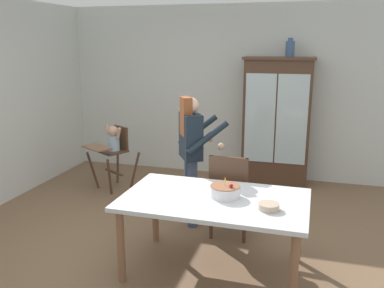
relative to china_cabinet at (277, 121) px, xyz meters
The scene contains 10 objects.
ground_plane 2.69m from the china_cabinet, 109.43° to the right, with size 6.24×6.24×0.00m, color brown.
wall_back 0.96m from the china_cabinet, 162.47° to the left, with size 5.32×0.06×2.70m, color silver.
china_cabinet is the anchor object (origin of this frame).
ceramic_vase 1.08m from the china_cabinet, ahead, with size 0.13×0.13×0.27m.
high_chair_with_toddler 2.47m from the china_cabinet, 157.27° to the right, with size 0.78×0.84×0.95m.
adult_person 1.98m from the china_cabinet, 114.34° to the right, with size 0.66×0.66×1.53m.
dining_table 2.80m from the china_cabinet, 96.66° to the right, with size 1.70×1.03×0.74m.
birthday_cake 2.73m from the china_cabinet, 94.95° to the right, with size 0.28×0.28×0.19m.
serving_bowl 2.91m from the china_cabinet, 86.39° to the right, with size 0.18×0.18×0.06m, color #C6AD93.
dining_chair_far_side 2.10m from the china_cabinet, 98.74° to the right, with size 0.45×0.45×0.96m.
Camera 1 is at (1.29, -3.85, 2.12)m, focal length 38.51 mm.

